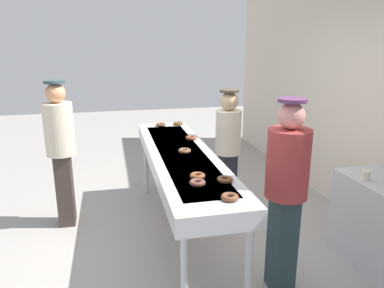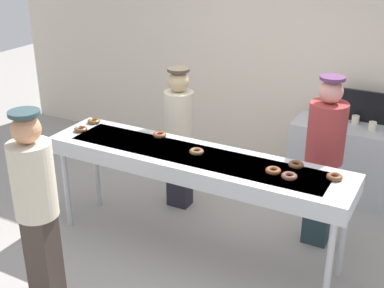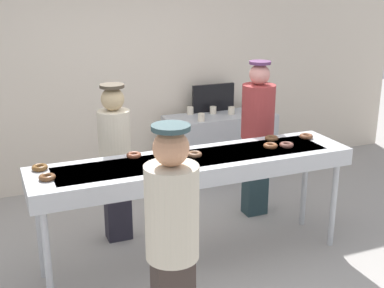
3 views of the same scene
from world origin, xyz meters
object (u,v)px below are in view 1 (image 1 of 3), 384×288
at_px(chocolate_donut_3, 225,179).
at_px(chocolate_donut_7, 161,125).
at_px(chocolate_donut_2, 230,197).
at_px(worker_baker, 286,186).
at_px(chocolate_donut_0, 197,183).
at_px(chocolate_donut_4, 185,151).
at_px(worker_assistant, 228,147).
at_px(chocolate_donut_5, 197,176).
at_px(customer_waiting, 61,146).
at_px(paper_cup_1, 365,175).
at_px(chocolate_donut_1, 178,123).
at_px(fryer_conveyor, 181,160).
at_px(chocolate_donut_6, 191,138).

height_order(chocolate_donut_3, chocolate_donut_7, same).
bearing_deg(chocolate_donut_2, worker_baker, 111.89).
relative_size(chocolate_donut_0, chocolate_donut_4, 1.00).
bearing_deg(chocolate_donut_7, worker_baker, 17.53).
bearing_deg(worker_assistant, chocolate_donut_4, 119.89).
height_order(chocolate_donut_4, chocolate_donut_5, same).
height_order(chocolate_donut_4, customer_waiting, customer_waiting).
bearing_deg(chocolate_donut_5, customer_waiting, -138.69).
height_order(chocolate_donut_5, worker_assistant, worker_assistant).
bearing_deg(worker_baker, chocolate_donut_7, 8.68).
height_order(worker_assistant, paper_cup_1, worker_assistant).
bearing_deg(chocolate_donut_4, chocolate_donut_7, -176.97).
height_order(chocolate_donut_7, worker_assistant, worker_assistant).
relative_size(chocolate_donut_2, worker_assistant, 0.08).
bearing_deg(chocolate_donut_1, chocolate_donut_7, -83.55).
xyz_separation_m(chocolate_donut_1, chocolate_donut_5, (2.03, -0.22, 0.00)).
relative_size(chocolate_donut_3, customer_waiting, 0.08).
bearing_deg(chocolate_donut_3, fryer_conveyor, -167.71).
xyz_separation_m(chocolate_donut_7, worker_assistant, (0.71, 0.72, -0.15)).
distance_m(chocolate_donut_0, chocolate_donut_5, 0.15).
bearing_deg(chocolate_donut_2, chocolate_donut_1, 177.94).
xyz_separation_m(chocolate_donut_3, customer_waiting, (-1.56, -1.45, -0.06)).
xyz_separation_m(chocolate_donut_4, chocolate_donut_7, (-1.26, -0.07, 0.00)).
height_order(chocolate_donut_1, chocolate_donut_6, same).
bearing_deg(customer_waiting, chocolate_donut_2, 50.98).
bearing_deg(chocolate_donut_6, chocolate_donut_2, -3.18).
bearing_deg(worker_assistant, paper_cup_1, -154.62).
relative_size(fryer_conveyor, chocolate_donut_1, 21.89).
height_order(chocolate_donut_0, worker_baker, worker_baker).
distance_m(chocolate_donut_7, worker_baker, 2.36).
distance_m(chocolate_donut_0, paper_cup_1, 1.67).
xyz_separation_m(chocolate_donut_2, chocolate_donut_3, (-0.34, 0.07, 0.00)).
bearing_deg(chocolate_donut_5, paper_cup_1, 89.74).
xyz_separation_m(chocolate_donut_6, worker_assistant, (-0.05, 0.47, -0.15)).
relative_size(chocolate_donut_2, chocolate_donut_3, 1.00).
relative_size(chocolate_donut_5, chocolate_donut_6, 1.00).
distance_m(chocolate_donut_6, chocolate_donut_7, 0.81).
distance_m(chocolate_donut_2, worker_baker, 0.61).
bearing_deg(chocolate_donut_5, chocolate_donut_2, 14.94).
bearing_deg(chocolate_donut_0, worker_baker, 82.03).
relative_size(chocolate_donut_1, customer_waiting, 0.08).
relative_size(chocolate_donut_4, chocolate_donut_6, 1.00).
xyz_separation_m(fryer_conveyor, chocolate_donut_7, (-1.26, -0.03, 0.10)).
height_order(fryer_conveyor, worker_baker, worker_baker).
distance_m(chocolate_donut_3, chocolate_donut_4, 0.88).
height_order(chocolate_donut_2, worker_baker, worker_baker).
xyz_separation_m(chocolate_donut_0, chocolate_donut_6, (-1.38, 0.26, 0.00)).
relative_size(chocolate_donut_2, customer_waiting, 0.08).
bearing_deg(chocolate_donut_4, chocolate_donut_0, -5.01).
xyz_separation_m(chocolate_donut_3, worker_assistant, (-1.42, 0.49, -0.15)).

